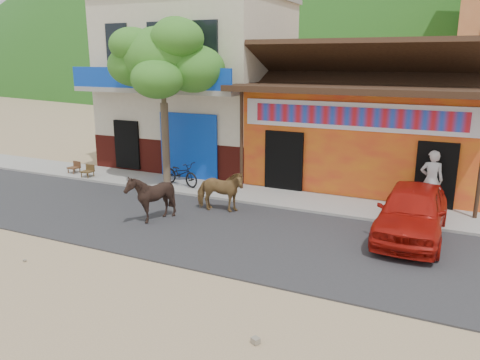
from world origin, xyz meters
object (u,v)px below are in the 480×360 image
at_px(tree, 164,103).
at_px(cafe_chair_right, 87,166).
at_px(cow_dark, 151,197).
at_px(red_car, 412,211).
at_px(cow_tan, 220,191).
at_px(scooter, 181,173).
at_px(pedestrian, 431,180).
at_px(cafe_chair_left, 73,163).

relative_size(tree, cafe_chair_right, 6.79).
xyz_separation_m(cow_dark, red_car, (7.00, 1.95, -0.02)).
relative_size(cow_tan, red_car, 0.38).
xyz_separation_m(red_car, scooter, (-8.21, 1.57, -0.18)).
bearing_deg(tree, cafe_chair_right, -171.66).
bearing_deg(tree, scooter, 1.60).
bearing_deg(pedestrian, cafe_chair_right, -0.51).
height_order(red_car, cafe_chair_left, red_car).
bearing_deg(pedestrian, scooter, -0.97).
relative_size(pedestrian, cafe_chair_right, 2.11).
xyz_separation_m(cow_dark, cafe_chair_left, (-6.21, 3.30, -0.22)).
distance_m(pedestrian, cafe_chair_left, 13.55).
relative_size(cafe_chair_left, cafe_chair_right, 0.97).
relative_size(cow_tan, cow_dark, 1.08).
relative_size(scooter, cafe_chair_left, 1.98).
bearing_deg(red_car, cafe_chair_left, 174.77).
distance_m(red_car, cafe_chair_left, 13.28).
xyz_separation_m(tree, red_car, (8.81, -1.56, -2.37)).
xyz_separation_m(cow_tan, red_car, (5.60, 0.31, 0.05)).
distance_m(cow_dark, red_car, 7.26).
relative_size(cow_tan, pedestrian, 0.84).
distance_m(pedestrian, cafe_chair_right, 12.60).
height_order(tree, scooter, tree).
distance_m(cow_tan, cafe_chair_right, 6.76).
relative_size(scooter, pedestrian, 0.91).
distance_m(tree, cafe_chair_right, 4.29).
height_order(cow_tan, red_car, red_car).
distance_m(cow_tan, pedestrian, 6.52).
xyz_separation_m(cow_dark, pedestrian, (7.29, 4.41, 0.29)).
bearing_deg(red_car, cow_dark, -163.81).
height_order(cafe_chair_left, cafe_chair_right, cafe_chair_right).
relative_size(cow_tan, cafe_chair_left, 1.81).
distance_m(tree, cafe_chair_left, 5.10).
bearing_deg(red_car, pedestrian, 83.77).
relative_size(red_car, scooter, 2.44).
bearing_deg(cafe_chair_right, cow_tan, -12.68).
relative_size(cow_dark, scooter, 0.85).
bearing_deg(cow_tan, cow_dark, 127.57).
bearing_deg(cafe_chair_left, red_car, 0.17).
relative_size(cow_dark, pedestrian, 0.78).
height_order(cow_tan, pedestrian, pedestrian).
distance_m(cow_tan, cafe_chair_left, 7.79).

